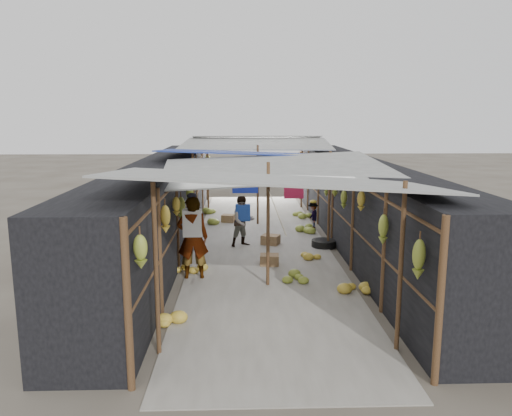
{
  "coord_description": "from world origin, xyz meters",
  "views": [
    {
      "loc": [
        -0.57,
        -7.01,
        3.52
      ],
      "look_at": [
        -0.18,
        5.22,
        1.25
      ],
      "focal_mm": 35.0,
      "sensor_mm": 36.0,
      "label": 1
    }
  ],
  "objects": [
    {
      "name": "crate_near",
      "position": [
        0.12,
        4.42,
        0.13
      ],
      "size": [
        0.47,
        0.39,
        0.27
      ],
      "primitive_type": "cube",
      "rotation": [
        0.0,
        0.0,
        -0.07
      ],
      "color": "#95744C",
      "rests_on": "ground"
    },
    {
      "name": "floor_bananas",
      "position": [
        0.24,
        5.98,
        0.15
      ],
      "size": [
        4.03,
        10.28,
        0.35
      ],
      "color": "olive",
      "rests_on": "ground"
    },
    {
      "name": "stall_right",
      "position": [
        2.7,
        6.5,
        1.15
      ],
      "size": [
        1.4,
        15.0,
        2.3
      ],
      "primitive_type": "cube",
      "color": "black",
      "rests_on": "ground"
    },
    {
      "name": "vendor_seated",
      "position": [
        1.7,
        8.18,
        0.44
      ],
      "size": [
        0.37,
        0.6,
        0.88
      ],
      "primitive_type": "imported",
      "rotation": [
        0.0,
        0.0,
        -1.49
      ],
      "color": "#504C45",
      "rests_on": "ground"
    },
    {
      "name": "aisle_slab",
      "position": [
        0.0,
        6.5,
        0.01
      ],
      "size": [
        3.6,
        16.0,
        0.02
      ],
      "primitive_type": "cube",
      "color": "#9E998E",
      "rests_on": "ground"
    },
    {
      "name": "vendor_elderly",
      "position": [
        -1.6,
        3.51,
        0.92
      ],
      "size": [
        0.7,
        0.49,
        1.84
      ],
      "primitive_type": "imported",
      "rotation": [
        0.0,
        0.0,
        3.22
      ],
      "color": "white",
      "rests_on": "ground"
    },
    {
      "name": "hanging_bananas",
      "position": [
        0.05,
        6.35,
        1.62
      ],
      "size": [
        3.96,
        14.5,
        0.84
      ],
      "color": "olive",
      "rests_on": "ground"
    },
    {
      "name": "crate_mid",
      "position": [
        0.26,
        6.35,
        0.14
      ],
      "size": [
        0.57,
        0.52,
        0.28
      ],
      "primitive_type": "cube",
      "rotation": [
        0.0,
        0.0,
        -0.39
      ],
      "color": "#95744C",
      "rests_on": "ground"
    },
    {
      "name": "stall_left",
      "position": [
        -2.7,
        6.5,
        1.15
      ],
      "size": [
        1.4,
        15.0,
        2.3
      ],
      "primitive_type": "cube",
      "color": "black",
      "rests_on": "ground"
    },
    {
      "name": "shopper_blue",
      "position": [
        -0.5,
        6.23,
        0.69
      ],
      "size": [
        0.83,
        0.76,
        1.38
      ],
      "primitive_type": "imported",
      "rotation": [
        0.0,
        0.0,
        0.44
      ],
      "color": "#2130A6",
      "rests_on": "ground"
    },
    {
      "name": "black_basin",
      "position": [
        1.69,
        6.06,
        0.1
      ],
      "size": [
        0.66,
        0.66,
        0.2
      ],
      "primitive_type": "cylinder",
      "color": "black",
      "rests_on": "ground"
    },
    {
      "name": "crate_back",
      "position": [
        -0.97,
        9.33,
        0.13
      ],
      "size": [
        0.49,
        0.44,
        0.27
      ],
      "primitive_type": "cube",
      "rotation": [
        0.0,
        0.0,
        -0.28
      ],
      "color": "#95744C",
      "rests_on": "ground"
    },
    {
      "name": "market_canopy",
      "position": [
        0.03,
        6.86,
        2.41
      ],
      "size": [
        5.62,
        15.2,
        2.77
      ],
      "color": "brown",
      "rests_on": "ground"
    },
    {
      "name": "ground",
      "position": [
        0.0,
        0.0,
        0.0
      ],
      "size": [
        80.0,
        80.0,
        0.0
      ],
      "primitive_type": "plane",
      "color": "#6B6356",
      "rests_on": "ground"
    }
  ]
}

